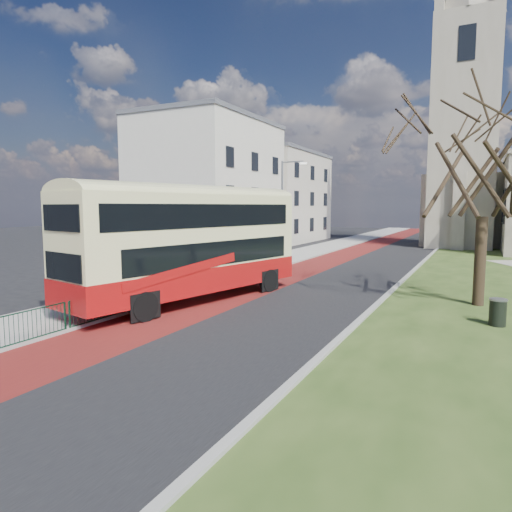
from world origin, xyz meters
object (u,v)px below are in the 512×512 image
Objects in this scene: streetlamp at (284,205)px; bus at (191,238)px; winter_tree_near at (486,145)px; litter_bin at (498,312)px.

streetlamp is 16.94m from bus.
streetlamp is at bearing 110.47° from bus.
streetlamp is at bearing 140.99° from winter_tree_near.
bus is at bearing -157.95° from winter_tree_near.
winter_tree_near is (12.17, 4.93, 4.17)m from bus.
bus reaches higher than litter_bin.
streetlamp is 22.04m from litter_bin.
streetlamp is at bearing 134.60° from litter_bin.
streetlamp reaches higher than bus.
winter_tree_near is at bearing 100.60° from litter_bin.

